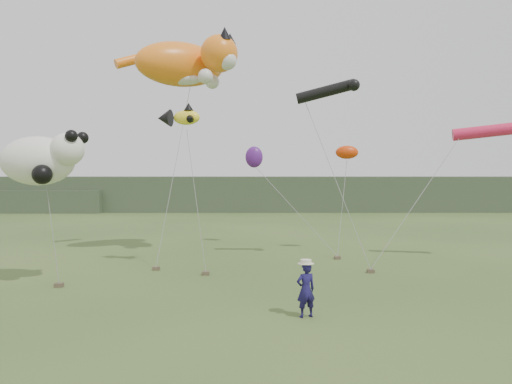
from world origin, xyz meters
TOP-DOWN VIEW (x-y plane):
  - ground at (0.00, 0.00)m, footprint 120.00×120.00m
  - headland at (-3.11, 44.69)m, footprint 90.00×13.00m
  - festival_attendant at (0.95, -1.45)m, footprint 0.70×0.58m
  - sandbag_anchors at (-1.52, 5.46)m, footprint 12.79×6.43m
  - cat_kite at (-4.01, 9.92)m, footprint 6.76×4.87m
  - fish_kite at (-4.00, 6.22)m, footprint 2.09×1.39m
  - tube_kites at (7.70, 8.17)m, footprint 11.16×1.48m
  - panda_kite at (-8.73, 2.91)m, footprint 3.34×2.16m
  - misc_kites at (1.51, 12.73)m, footprint 6.25×3.49m

SIDE VIEW (x-z plane):
  - ground at x=0.00m, z-range 0.00..0.00m
  - sandbag_anchors at x=-1.52m, z-range 0.00..0.16m
  - festival_attendant at x=0.95m, z-range 0.00..1.65m
  - headland at x=-3.11m, z-range -0.08..3.92m
  - panda_kite at x=-8.73m, z-range 3.82..5.89m
  - misc_kites at x=1.51m, z-range 4.76..6.04m
  - fish_kite at x=-4.00m, z-range 6.32..7.37m
  - tube_kites at x=7.70m, z-range 5.77..8.77m
  - cat_kite at x=-4.01m, z-range 8.65..11.53m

